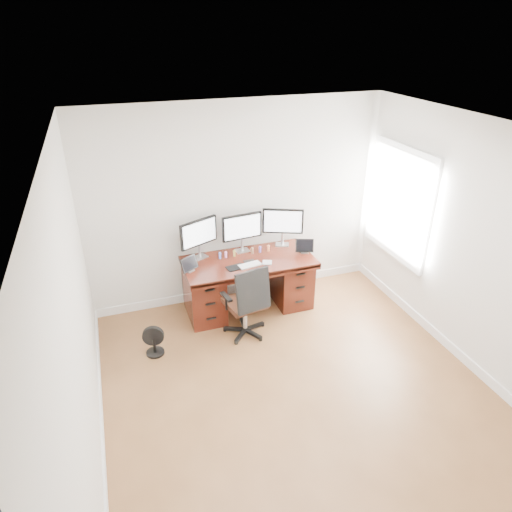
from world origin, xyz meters
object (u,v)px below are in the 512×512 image
object	(u,v)px
floor_fan	(154,341)
keyboard	(250,265)
monitor_center	(242,228)
desk	(248,282)
office_chair	(247,313)

from	to	relation	value
floor_fan	keyboard	distance (m)	1.50
floor_fan	monitor_center	size ratio (longest dim) A/B	0.67
floor_fan	monitor_center	bearing A→B (deg)	43.81
desk	monitor_center	distance (m)	0.72
desk	keyboard	distance (m)	0.40
desk	office_chair	world-z (taller)	office_chair
office_chair	floor_fan	xyz separation A→B (m)	(-1.14, -0.00, -0.14)
monitor_center	keyboard	xyz separation A→B (m)	(-0.03, -0.42, -0.33)
floor_fan	monitor_center	xyz separation A→B (m)	(1.35, 0.83, 0.91)
desk	office_chair	distance (m)	0.63
floor_fan	keyboard	xyz separation A→B (m)	(1.32, 0.40, 0.58)
monitor_center	office_chair	bearing A→B (deg)	-109.97
office_chair	floor_fan	distance (m)	1.15
office_chair	floor_fan	bearing A→B (deg)	168.62
keyboard	office_chair	bearing A→B (deg)	-123.21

